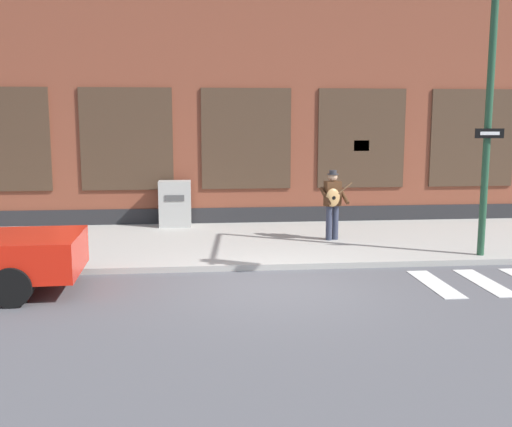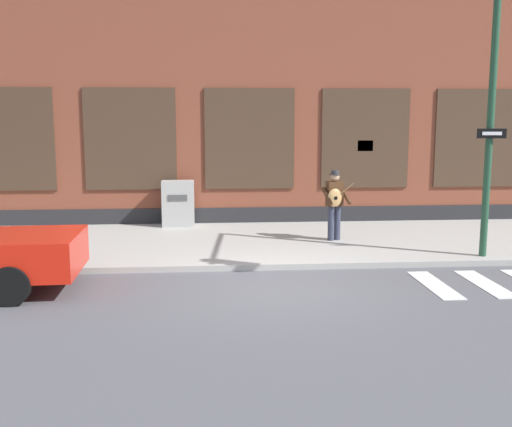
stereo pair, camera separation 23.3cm
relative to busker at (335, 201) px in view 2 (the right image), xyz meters
The scene contains 5 objects.
ground_plane 4.19m from the busker, 117.33° to the right, with size 160.00×160.00×0.00m, color #56565B.
sidewalk 2.13m from the busker, behind, with size 28.00×5.06×0.12m.
building_backdrop 6.02m from the busker, 111.55° to the left, with size 28.00×4.06×8.70m.
busker is the anchor object (origin of this frame).
utility_box 4.47m from the busker, 149.52° to the left, with size 0.86×0.52×1.25m.
Camera 2 is at (-1.13, -10.40, 2.99)m, focal length 42.00 mm.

